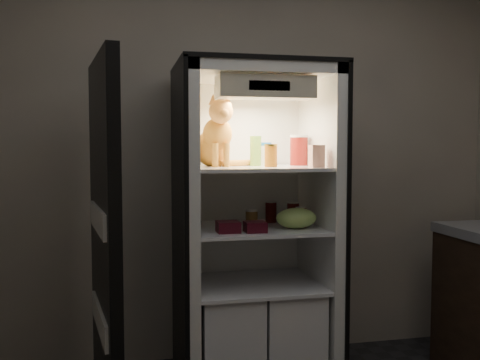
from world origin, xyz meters
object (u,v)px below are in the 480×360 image
Objects in this scene: soda_can_b at (293,214)px; salsa_jar at (271,155)px; refrigerator at (253,250)px; condiment_jar at (252,218)px; berry_box_left at (228,227)px; soda_can_a at (271,212)px; parmesan_shaker at (256,151)px; berry_box_right at (255,227)px; mayo_tub at (263,154)px; cream_carton at (317,156)px; soda_can_c at (301,217)px; tabby_cat at (215,140)px; grape_bag at (296,218)px; pepper_jar at (299,150)px.

salsa_jar is at bearing -151.60° from soda_can_b.
refrigerator reaches higher than condiment_jar.
berry_box_left is at bearing -159.25° from salsa_jar.
parmesan_shaker is at bearing -147.87° from soda_can_a.
parmesan_shaker is 0.49m from berry_box_right.
mayo_tub is 1.40× the size of condiment_jar.
cream_carton is at bearing -65.51° from soda_can_a.
berry_box_right is (-0.34, 0.02, -0.38)m from cream_carton.
parmesan_shaker is at bearing 32.37° from refrigerator.
soda_can_c is 1.18× the size of condiment_jar.
refrigerator is 10.71× the size of parmesan_shaker.
parmesan_shaker reaches higher than salsa_jar.
refrigerator is 13.58× the size of mayo_tub.
soda_can_a is at bearing 73.66° from salsa_jar.
condiment_jar is 0.82× the size of berry_box_left.
mayo_tub is (0.31, 0.10, -0.08)m from tabby_cat.
salsa_jar reaches higher than grape_bag.
pepper_jar is at bearing 4.18° from parmesan_shaker.
berry_box_right is (0.17, -0.26, -0.48)m from tabby_cat.
cream_carton is 0.98× the size of soda_can_a.
salsa_jar is at bearing 174.58° from soda_can_c.
berry_box_left is at bearing -131.38° from parmesan_shaker.
berry_box_right is at bearing -100.86° from refrigerator.
pepper_jar is (0.29, 0.03, 0.59)m from refrigerator.
pepper_jar reaches higher than soda_can_b.
berry_box_right is at bearing -7.65° from berry_box_left.
pepper_jar is 1.37× the size of soda_can_b.
mayo_tub is at bearing 158.60° from pepper_jar.
grape_bag is at bearing 15.91° from berry_box_right.
soda_can_a is at bearing -30.88° from mayo_tub.
pepper_jar reaches higher than condiment_jar.
berry_box_left is at bearing -90.07° from tabby_cat.
refrigerator is at bearing 138.15° from cream_carton.
berry_box_left is at bearing -134.11° from condiment_jar.
soda_can_b reaches higher than soda_can_c.
soda_can_c is at bearing -58.61° from mayo_tub.
salsa_jar reaches higher than condiment_jar.
berry_box_right is at bearing -98.34° from condiment_jar.
cream_carton is at bearing -41.85° from refrigerator.
pepper_jar is at bearing 28.28° from berry_box_left.
refrigerator is at bearing 170.15° from soda_can_b.
mayo_tub is 0.41m from soda_can_b.
parmesan_shaker reaches higher than mayo_tub.
tabby_cat is at bearing 155.07° from salsa_jar.
pepper_jar is (0.20, -0.08, 0.02)m from mayo_tub.
soda_can_b reaches higher than soda_can_a.
berry_box_left is (-0.27, -0.10, -0.38)m from salsa_jar.
soda_can_b is 0.11m from soda_can_c.
refrigerator reaches higher than mayo_tub.
salsa_jar is (-0.02, -0.24, -0.00)m from mayo_tub.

